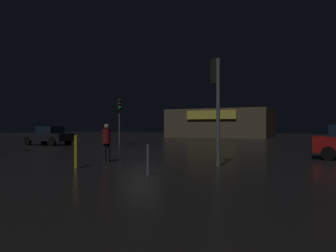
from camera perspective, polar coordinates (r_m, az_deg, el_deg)
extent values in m
plane|color=black|center=(20.00, -4.73, -4.45)|extent=(120.00, 120.00, 0.00)
cube|color=brown|center=(48.03, 9.13, 0.46)|extent=(14.41, 7.89, 4.00)
cube|color=#E5D84C|center=(44.17, 7.55, 1.97)|extent=(6.91, 0.24, 1.17)
cylinder|color=#595B60|center=(12.43, 8.79, 2.39)|extent=(0.14, 0.14, 4.10)
cube|color=black|center=(12.72, 8.39, 9.46)|extent=(0.40, 0.41, 0.96)
sphere|color=black|center=(12.91, 7.99, 10.62)|extent=(0.20, 0.20, 0.20)
sphere|color=black|center=(12.86, 7.99, 9.36)|extent=(0.20, 0.20, 0.20)
sphere|color=#19D13F|center=(12.81, 7.99, 8.10)|extent=(0.20, 0.20, 0.20)
cylinder|color=#595B60|center=(27.30, -8.55, 0.76)|extent=(0.11, 0.11, 3.86)
cube|color=black|center=(27.21, -8.49, 3.83)|extent=(0.41, 0.41, 0.95)
sphere|color=black|center=(27.07, -8.43, 4.45)|extent=(0.20, 0.20, 0.20)
sphere|color=black|center=(27.05, -8.43, 3.85)|extent=(0.20, 0.20, 0.20)
sphere|color=#19D13F|center=(27.04, -8.43, 3.25)|extent=(0.20, 0.20, 0.20)
cube|color=black|center=(28.45, -20.32, -1.80)|extent=(4.04, 1.87, 0.64)
cube|color=black|center=(28.28, -20.00, -0.61)|extent=(1.69, 1.63, 0.55)
cylinder|color=black|center=(28.82, -23.42, -2.41)|extent=(0.71, 0.24, 0.70)
cylinder|color=black|center=(30.02, -20.89, -2.32)|extent=(0.71, 0.24, 0.70)
cylinder|color=black|center=(26.90, -19.68, -2.58)|extent=(0.71, 0.24, 0.70)
cylinder|color=black|center=(28.18, -17.15, -2.47)|extent=(0.71, 0.24, 0.70)
cylinder|color=black|center=(17.90, 26.25, -3.94)|extent=(0.63, 0.23, 0.63)
cylinder|color=black|center=(16.20, 26.34, -4.34)|extent=(0.63, 0.23, 0.63)
cylinder|color=black|center=(14.16, -10.44, -4.63)|extent=(0.14, 0.14, 0.79)
cylinder|color=black|center=(14.19, -11.08, -4.62)|extent=(0.14, 0.14, 0.79)
cylinder|color=maroon|center=(14.14, -10.76, -1.77)|extent=(0.46, 0.46, 0.62)
sphere|color=tan|center=(14.13, -10.76, -0.07)|extent=(0.21, 0.21, 0.21)
cylinder|color=gold|center=(12.24, -15.86, -4.38)|extent=(0.13, 0.13, 1.20)
cylinder|color=#595B60|center=(10.16, -3.54, -5.95)|extent=(0.08, 0.08, 0.95)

